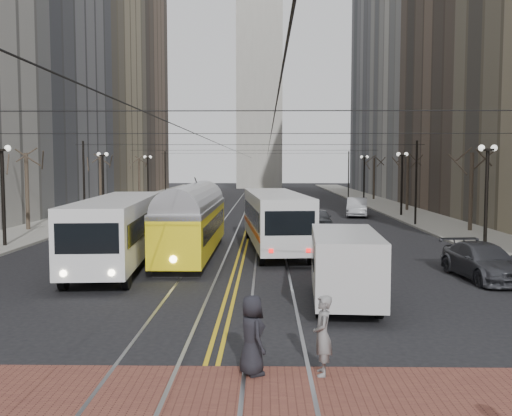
{
  "coord_description": "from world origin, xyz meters",
  "views": [
    {
      "loc": [
        1.29,
        -14.19,
        4.8
      ],
      "look_at": [
        0.89,
        9.14,
        3.0
      ],
      "focal_mm": 40.0,
      "sensor_mm": 36.0,
      "label": 1
    }
  ],
  "objects_px": {
    "transit_bus": "(119,232)",
    "streetcar": "(193,228)",
    "rear_bus": "(275,221)",
    "cargo_van": "(345,269)",
    "sedan_silver": "(357,207)",
    "pedestrian_a": "(252,335)",
    "clock_tower": "(260,7)",
    "sedan_grey": "(319,218)",
    "pedestrian_b": "(323,335)",
    "sedan_parked": "(483,261)"
  },
  "relations": [
    {
      "from": "transit_bus",
      "to": "streetcar",
      "type": "relative_size",
      "value": 1.03
    },
    {
      "from": "rear_bus",
      "to": "cargo_van",
      "type": "bearing_deg",
      "value": -85.48
    },
    {
      "from": "cargo_van",
      "to": "sedan_silver",
      "type": "height_order",
      "value": "cargo_van"
    },
    {
      "from": "pedestrian_a",
      "to": "streetcar",
      "type": "bearing_deg",
      "value": -12.33
    },
    {
      "from": "cargo_van",
      "to": "clock_tower",
      "type": "bearing_deg",
      "value": 95.86
    },
    {
      "from": "sedan_grey",
      "to": "pedestrian_a",
      "type": "distance_m",
      "value": 30.62
    },
    {
      "from": "rear_bus",
      "to": "sedan_silver",
      "type": "height_order",
      "value": "rear_bus"
    },
    {
      "from": "cargo_van",
      "to": "sedan_grey",
      "type": "xyz_separation_m",
      "value": [
        1.35,
        23.81,
        -0.54
      ]
    },
    {
      "from": "pedestrian_a",
      "to": "sedan_silver",
      "type": "bearing_deg",
      "value": -36.53
    },
    {
      "from": "rear_bus",
      "to": "sedan_silver",
      "type": "relative_size",
      "value": 2.37
    },
    {
      "from": "sedan_grey",
      "to": "pedestrian_b",
      "type": "relative_size",
      "value": 2.27
    },
    {
      "from": "sedan_parked",
      "to": "pedestrian_b",
      "type": "bearing_deg",
      "value": -130.91
    },
    {
      "from": "cargo_van",
      "to": "sedan_grey",
      "type": "relative_size",
      "value": 1.35
    },
    {
      "from": "clock_tower",
      "to": "sedan_parked",
      "type": "xyz_separation_m",
      "value": [
        10.38,
        -92.49,
        -35.22
      ]
    },
    {
      "from": "transit_bus",
      "to": "sedan_parked",
      "type": "bearing_deg",
      "value": -14.57
    },
    {
      "from": "streetcar",
      "to": "pedestrian_b",
      "type": "relative_size",
      "value": 6.8
    },
    {
      "from": "transit_bus",
      "to": "cargo_van",
      "type": "relative_size",
      "value": 2.28
    },
    {
      "from": "pedestrian_a",
      "to": "sedan_grey",
      "type": "bearing_deg",
      "value": -32.34
    },
    {
      "from": "sedan_silver",
      "to": "pedestrian_b",
      "type": "height_order",
      "value": "pedestrian_b"
    },
    {
      "from": "sedan_grey",
      "to": "pedestrian_a",
      "type": "bearing_deg",
      "value": -99.07
    },
    {
      "from": "sedan_silver",
      "to": "rear_bus",
      "type": "bearing_deg",
      "value": -101.52
    },
    {
      "from": "cargo_van",
      "to": "pedestrian_a",
      "type": "height_order",
      "value": "cargo_van"
    },
    {
      "from": "transit_bus",
      "to": "sedan_silver",
      "type": "xyz_separation_m",
      "value": [
        15.3,
        25.69,
        -0.75
      ]
    },
    {
      "from": "cargo_van",
      "to": "streetcar",
      "type": "bearing_deg",
      "value": 126.16
    },
    {
      "from": "sedan_grey",
      "to": "sedan_parked",
      "type": "xyz_separation_m",
      "value": [
        5.03,
        -19.3,
        0.03
      ]
    },
    {
      "from": "clock_tower",
      "to": "rear_bus",
      "type": "xyz_separation_m",
      "value": [
        1.8,
        -84.46,
        -34.36
      ]
    },
    {
      "from": "cargo_van",
      "to": "sedan_parked",
      "type": "distance_m",
      "value": 7.83
    },
    {
      "from": "sedan_parked",
      "to": "pedestrian_b",
      "type": "height_order",
      "value": "pedestrian_b"
    },
    {
      "from": "clock_tower",
      "to": "sedan_grey",
      "type": "relative_size",
      "value": 15.89
    },
    {
      "from": "rear_bus",
      "to": "sedan_silver",
      "type": "distance_m",
      "value": 21.99
    },
    {
      "from": "sedan_grey",
      "to": "clock_tower",
      "type": "bearing_deg",
      "value": 93.3
    },
    {
      "from": "streetcar",
      "to": "sedan_parked",
      "type": "relative_size",
      "value": 2.43
    },
    {
      "from": "clock_tower",
      "to": "cargo_van",
      "type": "height_order",
      "value": "clock_tower"
    },
    {
      "from": "clock_tower",
      "to": "transit_bus",
      "type": "height_order",
      "value": "clock_tower"
    },
    {
      "from": "sedan_grey",
      "to": "pedestrian_a",
      "type": "height_order",
      "value": "pedestrian_a"
    },
    {
      "from": "transit_bus",
      "to": "rear_bus",
      "type": "bearing_deg",
      "value": 30.36
    },
    {
      "from": "streetcar",
      "to": "pedestrian_a",
      "type": "bearing_deg",
      "value": -78.08
    },
    {
      "from": "cargo_van",
      "to": "pedestrian_a",
      "type": "bearing_deg",
      "value": -111.42
    },
    {
      "from": "clock_tower",
      "to": "transit_bus",
      "type": "bearing_deg",
      "value": -93.6
    },
    {
      "from": "transit_bus",
      "to": "sedan_grey",
      "type": "distance_m",
      "value": 19.79
    },
    {
      "from": "sedan_parked",
      "to": "rear_bus",
      "type": "bearing_deg",
      "value": 131.31
    },
    {
      "from": "streetcar",
      "to": "cargo_van",
      "type": "xyz_separation_m",
      "value": [
        6.5,
        -10.14,
        -0.22
      ]
    },
    {
      "from": "pedestrian_b",
      "to": "cargo_van",
      "type": "bearing_deg",
      "value": 169.42
    },
    {
      "from": "sedan_parked",
      "to": "sedan_silver",
      "type": "bearing_deg",
      "value": 85.81
    },
    {
      "from": "sedan_silver",
      "to": "sedan_parked",
      "type": "relative_size",
      "value": 1.01
    },
    {
      "from": "clock_tower",
      "to": "pedestrian_a",
      "type": "bearing_deg",
      "value": -89.46
    },
    {
      "from": "rear_bus",
      "to": "sedan_parked",
      "type": "xyz_separation_m",
      "value": [
        8.58,
        -8.02,
        -0.86
      ]
    },
    {
      "from": "rear_bus",
      "to": "pedestrian_b",
      "type": "distance_m",
      "value": 19.06
    },
    {
      "from": "clock_tower",
      "to": "rear_bus",
      "type": "bearing_deg",
      "value": -88.78
    },
    {
      "from": "rear_bus",
      "to": "sedan_grey",
      "type": "height_order",
      "value": "rear_bus"
    }
  ]
}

